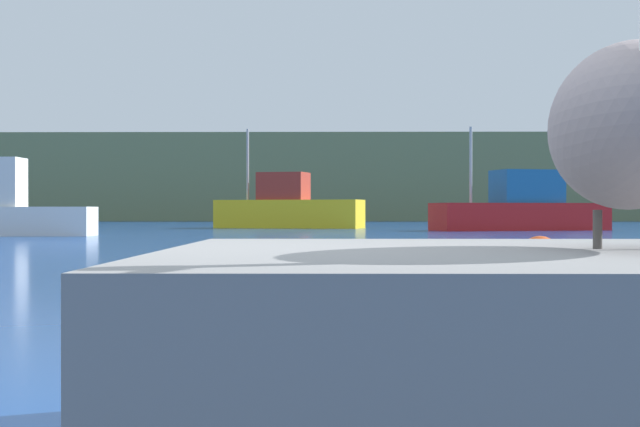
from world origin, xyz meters
TOP-DOWN VIEW (x-y plane):
  - hillside_backdrop at (0.00, 78.55)m, footprint 140.00×15.84m
  - pier_dock at (1.32, -0.29)m, footprint 2.94×2.30m
  - pelican at (1.31, -0.30)m, footprint 0.61×1.45m
  - fishing_boat_red at (8.37, 36.72)m, footprint 7.72×4.02m
  - fishing_boat_white at (-10.38, 27.79)m, footprint 5.30×1.56m
  - fishing_boat_yellow at (-1.72, 41.74)m, footprint 7.24×3.72m
  - mooring_buoy at (2.88, 8.13)m, footprint 0.53×0.53m

SIDE VIEW (x-z plane):
  - mooring_buoy at x=2.88m, z-range 0.00..0.53m
  - pier_dock at x=1.32m, z-range 0.00..0.71m
  - fishing_boat_red at x=8.37m, z-range -1.23..3.08m
  - fishing_boat_white at x=-10.38m, z-range -1.79..3.66m
  - fishing_boat_yellow at x=-1.72m, z-range -1.44..3.33m
  - pelican at x=1.31m, z-range 0.65..1.56m
  - hillside_backdrop at x=0.00m, z-range 0.00..6.98m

